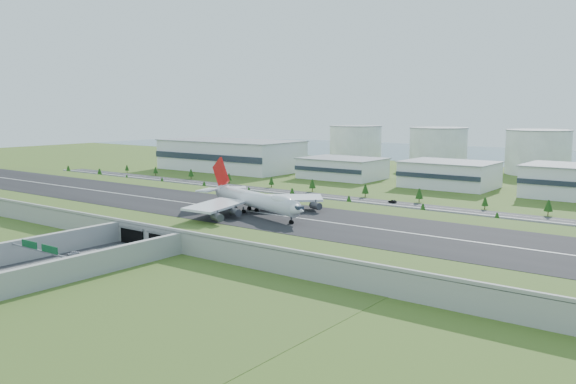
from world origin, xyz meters
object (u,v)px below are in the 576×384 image
Objects in this scene: car_5 at (392,201)px; fuel_tank_a at (356,144)px; car_2 at (116,258)px; car_7 at (243,187)px; boeing_747 at (254,199)px; car_0 at (73,253)px; car_4 at (195,186)px.

fuel_tank_a is at bearing -134.91° from car_5.
car_5 reaches higher than car_2.
fuel_tank_a is 9.90× the size of car_5.
car_5 reaches higher than car_7.
boeing_747 reaches higher than car_0.
car_7 is at bearing -50.84° from car_4.
car_5 is at bearing -54.45° from fuel_tank_a.
boeing_747 is 146.38m from car_7.
car_5 is 110.27m from car_7.
fuel_tank_a is 210.41m from car_7.
boeing_747 reaches higher than car_2.
car_5 is at bearing 110.17° from car_7.
car_5 is (37.32, 181.05, 0.06)m from car_0.
car_7 is at bearing -51.99° from car_2.
car_4 is at bearing 135.76° from car_0.
car_0 is 0.98× the size of car_4.
car_2 is (18.97, 4.90, -0.03)m from car_0.
boeing_747 reaches higher than car_4.
boeing_747 is 12.75× the size of car_7.
car_0 is at bearing 41.09° from car_7.
boeing_747 is at bearing 62.02° from car_7.
car_5 is (145.91, -204.22, -16.55)m from fuel_tank_a.
car_4 is at bearing -36.58° from car_7.
fuel_tank_a is 341.07m from boeing_747.
car_5 is at bearing 102.89° from boeing_747.
car_4 is (8.86, -225.16, -16.60)m from fuel_tank_a.
car_0 is at bearing 24.62° from car_2.
car_0 is 192.88m from car_7.
car_5 is (18.35, 176.15, 0.09)m from car_2.
car_7 is (35.67, -206.70, -16.56)m from fuel_tank_a.
fuel_tank_a reaches higher than car_5.
car_4 is at bearing -42.47° from car_2.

